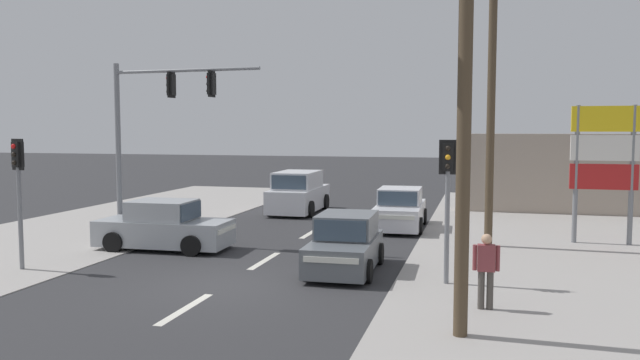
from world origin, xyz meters
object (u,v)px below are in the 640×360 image
shopping_plaza_sign (604,154)px  pedestal_signal_left_kerb (19,181)px  traffic_signal_mast (151,119)px  utility_pole_midground_right (492,77)px  utility_pole_foreground_right (459,14)px  sedan_oncoming_near (164,227)px  pedestrian_at_kerb (486,267)px  pedestal_signal_right_kerb (448,187)px  hatchback_crossing_left (345,245)px  suv_kerbside_parked (298,193)px  sedan_receding_far (400,210)px

shopping_plaza_sign → pedestal_signal_left_kerb: bearing=-153.2°
traffic_signal_mast → utility_pole_midground_right: bearing=11.3°
utility_pole_foreground_right → shopping_plaza_sign: (4.33, 10.63, -2.87)m
sedan_oncoming_near → utility_pole_midground_right: bearing=17.0°
pedestrian_at_kerb → sedan_oncoming_near: bearing=156.2°
utility_pole_foreground_right → traffic_signal_mast: size_ratio=1.83×
pedestal_signal_right_kerb → traffic_signal_mast: bearing=161.9°
hatchback_crossing_left → sedan_oncoming_near: bearing=166.4°
traffic_signal_mast → shopping_plaza_sign: (14.51, 3.54, -1.16)m
utility_pole_foreground_right → suv_kerbside_parked: size_ratio=2.41×
pedestal_signal_right_kerb → pedestrian_at_kerb: 2.68m
shopping_plaza_sign → utility_pole_foreground_right: bearing=-112.2°
pedestal_signal_right_kerb → hatchback_crossing_left: bearing=163.1°
shopping_plaza_sign → sedan_receding_far: size_ratio=1.07×
traffic_signal_mast → sedan_oncoming_near: (0.87, -0.87, -3.44)m
utility_pole_midground_right → shopping_plaza_sign: utility_pole_midground_right is taller
utility_pole_foreground_right → sedan_receding_far: 13.54m
pedestal_signal_left_kerb → pedestrian_at_kerb: bearing=-3.4°
traffic_signal_mast → shopping_plaza_sign: bearing=13.7°
suv_kerbside_parked → hatchback_crossing_left: bearing=-67.3°
traffic_signal_mast → shopping_plaza_sign: traffic_signal_mast is taller
shopping_plaza_sign → pedestal_signal_right_kerb: bearing=-124.8°
utility_pole_foreground_right → shopping_plaza_sign: 11.83m
pedestal_signal_right_kerb → pedestrian_at_kerb: bearing=-65.4°
utility_pole_midground_right → pedestrian_at_kerb: size_ratio=6.41×
suv_kerbside_parked → sedan_receding_far: (5.07, -3.37, -0.18)m
pedestrian_at_kerb → utility_pole_foreground_right: bearing=-107.2°
shopping_plaza_sign → sedan_receding_far: bearing=166.7°
utility_pole_foreground_right → shopping_plaza_sign: size_ratio=2.38×
sedan_oncoming_near → hatchback_crossing_left: 6.40m
hatchback_crossing_left → suv_kerbside_parked: (-4.57, 10.91, 0.18)m
shopping_plaza_sign → hatchback_crossing_left: bearing=-141.4°
utility_pole_foreground_right → utility_pole_midground_right: utility_pole_foreground_right is taller
suv_kerbside_parked → pedestrian_at_kerb: 16.03m
utility_pole_foreground_right → suv_kerbside_parked: utility_pole_foreground_right is taller
shopping_plaza_sign → hatchback_crossing_left: shopping_plaza_sign is taller
utility_pole_foreground_right → sedan_oncoming_near: 12.31m
utility_pole_midground_right → hatchback_crossing_left: bearing=-129.6°
sedan_oncoming_near → shopping_plaza_sign: bearing=17.9°
utility_pole_midground_right → pedestal_signal_left_kerb: utility_pole_midground_right is taller
utility_pole_foreground_right → utility_pole_midground_right: size_ratio=1.05×
sedan_receding_far → utility_pole_midground_right: bearing=-42.5°
utility_pole_foreground_right → sedan_oncoming_near: size_ratio=2.56×
shopping_plaza_sign → sedan_oncoming_near: (-13.63, -4.41, -2.28)m
pedestrian_at_kerb → shopping_plaza_sign: bearing=66.8°
utility_pole_foreground_right → traffic_signal_mast: utility_pole_foreground_right is taller
pedestal_signal_right_kerb → sedan_oncoming_near: bearing=165.4°
traffic_signal_mast → pedestal_signal_left_kerb: size_ratio=1.69×
sedan_oncoming_near → hatchback_crossing_left: (6.23, -1.51, -0.00)m
utility_pole_foreground_right → pedestrian_at_kerb: size_ratio=6.72×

